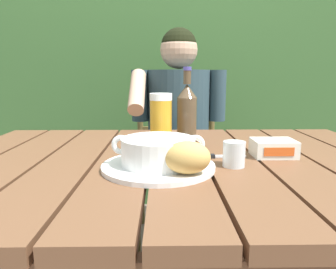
% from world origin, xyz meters
% --- Properties ---
extents(dining_table, '(1.37, 0.94, 0.73)m').
position_xyz_m(dining_table, '(-0.00, 0.00, 0.64)').
color(dining_table, brown).
rests_on(dining_table, ground_plane).
extents(hedge_backdrop, '(3.12, 0.77, 2.45)m').
position_xyz_m(hedge_backdrop, '(-0.00, 1.66, 0.98)').
color(hedge_backdrop, '#375C2D').
rests_on(hedge_backdrop, ground_plane).
extents(chair_near_diner, '(0.48, 0.40, 0.99)m').
position_xyz_m(chair_near_diner, '(0.04, 0.91, 0.48)').
color(chair_near_diner, brown).
rests_on(chair_near_diner, ground_plane).
extents(person_eating, '(0.48, 0.47, 1.20)m').
position_xyz_m(person_eating, '(0.04, 0.71, 0.71)').
color(person_eating, '#2B3F47').
rests_on(person_eating, ground_plane).
extents(serving_plate, '(0.29, 0.29, 0.01)m').
position_xyz_m(serving_plate, '(-0.05, -0.10, 0.73)').
color(serving_plate, white).
rests_on(serving_plate, dining_table).
extents(soup_bowl, '(0.24, 0.19, 0.08)m').
position_xyz_m(soup_bowl, '(-0.05, -0.10, 0.77)').
color(soup_bowl, white).
rests_on(soup_bowl, serving_plate).
extents(bread_roll, '(0.11, 0.09, 0.08)m').
position_xyz_m(bread_roll, '(0.01, -0.18, 0.78)').
color(bread_roll, tan).
rests_on(bread_roll, serving_plate).
extents(beer_glass, '(0.07, 0.07, 0.18)m').
position_xyz_m(beer_glass, '(-0.05, 0.11, 0.82)').
color(beer_glass, orange).
rests_on(beer_glass, dining_table).
extents(beer_bottle, '(0.06, 0.06, 0.26)m').
position_xyz_m(beer_bottle, '(0.04, 0.15, 0.84)').
color(beer_bottle, '#503C27').
rests_on(beer_bottle, dining_table).
extents(water_glass_small, '(0.06, 0.06, 0.07)m').
position_xyz_m(water_glass_small, '(0.15, -0.09, 0.76)').
color(water_glass_small, silver).
rests_on(water_glass_small, dining_table).
extents(butter_tub, '(0.12, 0.09, 0.05)m').
position_xyz_m(butter_tub, '(0.29, 0.02, 0.75)').
color(butter_tub, white).
rests_on(butter_tub, dining_table).
extents(table_knife, '(0.16, 0.03, 0.01)m').
position_xyz_m(table_knife, '(0.11, 0.00, 0.73)').
color(table_knife, silver).
rests_on(table_knife, dining_table).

